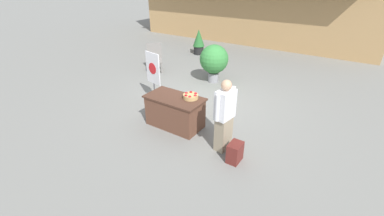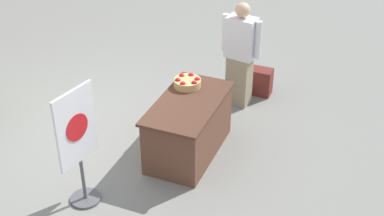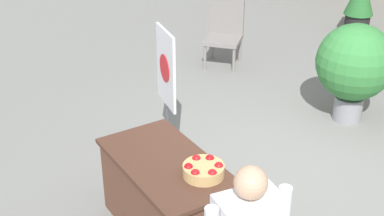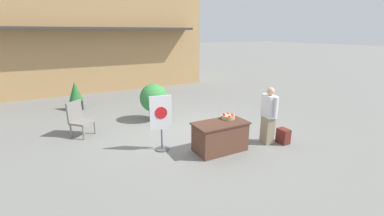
% 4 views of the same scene
% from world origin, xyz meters
% --- Properties ---
extents(ground_plane, '(120.00, 120.00, 0.00)m').
position_xyz_m(ground_plane, '(0.00, 0.00, 0.00)').
color(ground_plane, slate).
extents(display_table, '(1.41, 0.76, 0.78)m').
position_xyz_m(display_table, '(0.11, -1.47, 0.39)').
color(display_table, brown).
rests_on(display_table, ground_plane).
extents(apple_basket, '(0.36, 0.36, 0.13)m').
position_xyz_m(apple_basket, '(0.46, -1.31, 0.83)').
color(apple_basket, tan).
rests_on(apple_basket, display_table).
extents(person_visitor, '(0.32, 0.60, 1.60)m').
position_xyz_m(person_visitor, '(1.55, -1.69, 0.81)').
color(person_visitor, gray).
rests_on(person_visitor, ground_plane).
extents(backpack, '(0.24, 0.34, 0.42)m').
position_xyz_m(backpack, '(1.94, -1.92, 0.21)').
color(backpack, maroon).
rests_on(backpack, ground_plane).
extents(poster_board, '(0.57, 0.36, 1.48)m').
position_xyz_m(poster_board, '(-1.22, -0.72, 0.81)').
color(poster_board, '#4C4C51').
rests_on(poster_board, ground_plane).
extents(patio_chair, '(0.78, 0.78, 1.04)m').
position_xyz_m(patio_chair, '(-3.03, 1.39, 0.56)').
color(patio_chair, gray).
rests_on(patio_chair, ground_plane).
extents(potted_plant_near_left, '(0.54, 0.54, 1.14)m').
position_xyz_m(potted_plant_near_left, '(-2.87, 4.31, 0.61)').
color(potted_plant_near_left, black).
rests_on(potted_plant_near_left, ground_plane).
extents(potted_plant_far_right, '(0.98, 0.98, 1.30)m').
position_xyz_m(potted_plant_far_right, '(-0.56, 1.63, 0.78)').
color(potted_plant_far_right, gray).
rests_on(potted_plant_far_right, ground_plane).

